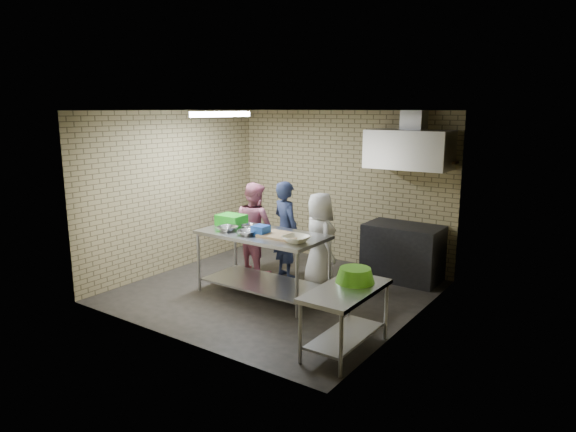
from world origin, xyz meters
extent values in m
plane|color=black|center=(0.00, 0.00, 0.00)|extent=(4.20, 4.20, 0.00)
plane|color=black|center=(0.00, 0.00, 2.70)|extent=(4.20, 4.20, 0.00)
cube|color=#96885D|center=(0.00, 2.00, 1.35)|extent=(4.20, 0.06, 2.70)
cube|color=#96885D|center=(0.00, -2.00, 1.35)|extent=(4.20, 0.06, 2.70)
cube|color=#96885D|center=(-2.10, 0.00, 1.35)|extent=(0.06, 4.00, 2.70)
cube|color=#96885D|center=(2.10, 0.00, 1.35)|extent=(0.06, 4.00, 2.70)
cube|color=#A9ABB0|center=(-0.08, -0.20, 0.47)|extent=(1.89, 0.95, 0.95)
cube|color=silver|center=(1.80, -1.10, 0.38)|extent=(0.60, 1.20, 0.75)
cube|color=black|center=(1.35, 1.65, 0.45)|extent=(1.20, 0.70, 0.90)
cube|color=silver|center=(1.35, 1.70, 2.10)|extent=(1.30, 0.60, 0.60)
cube|color=#A5A8AD|center=(1.35, 1.85, 2.55)|extent=(0.35, 0.30, 0.30)
cube|color=#3F2B19|center=(1.65, 1.89, 1.92)|extent=(0.80, 0.20, 0.04)
cube|color=white|center=(-1.00, 0.00, 2.64)|extent=(0.10, 1.25, 0.08)
cube|color=green|center=(-0.78, -0.08, 1.03)|extent=(0.42, 0.32, 0.17)
cube|color=blue|center=(-0.03, -0.30, 1.01)|extent=(0.21, 0.21, 0.14)
cube|color=tan|center=(0.27, -0.22, 0.96)|extent=(0.58, 0.44, 0.03)
imported|color=silver|center=(-0.58, -0.40, 0.98)|extent=(0.31, 0.31, 0.07)
imported|color=#AFB1B6|center=(-0.38, -0.15, 0.98)|extent=(0.24, 0.24, 0.07)
imported|color=#AAADB1|center=(-0.18, -0.42, 0.98)|extent=(0.29, 0.29, 0.07)
imported|color=beige|center=(0.62, -0.35, 0.99)|extent=(0.38, 0.38, 0.09)
cylinder|color=#B22619|center=(1.40, 1.89, 2.03)|extent=(0.07, 0.07, 0.18)
cylinder|color=green|center=(1.80, 1.89, 2.02)|extent=(0.06, 0.06, 0.15)
imported|color=#131A31|center=(-0.27, 0.67, 0.80)|extent=(0.68, 0.58, 1.59)
imported|color=#C46783|center=(-0.87, 0.61, 0.77)|extent=(0.87, 0.75, 1.53)
imported|color=silver|center=(0.43, 0.58, 0.74)|extent=(0.86, 0.81, 1.48)
camera|label=1|loc=(4.36, -5.91, 2.72)|focal=31.79mm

